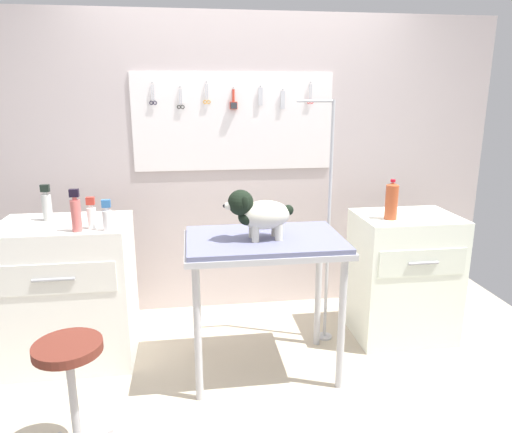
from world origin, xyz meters
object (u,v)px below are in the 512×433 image
(dog, at_px, (258,213))
(soda_bottle, at_px, (392,201))
(grooming_table, at_px, (264,252))
(cabinet_right, at_px, (403,276))
(counter_left, at_px, (69,292))
(conditioner_bottle, at_px, (92,215))
(grooming_arm, at_px, (327,234))
(stool, at_px, (70,366))

(dog, relative_size, soda_bottle, 1.55)
(grooming_table, bearing_deg, cabinet_right, 16.78)
(grooming_table, height_order, cabinet_right, cabinet_right)
(counter_left, bearing_deg, conditioner_bottle, -35.52)
(grooming_arm, relative_size, conditioner_bottle, 8.74)
(stool, distance_m, soda_bottle, 2.16)
(stool, relative_size, conditioner_bottle, 3.13)
(grooming_table, xyz_separation_m, soda_bottle, (0.89, 0.24, 0.24))
(grooming_arm, bearing_deg, stool, -148.03)
(dog, distance_m, counter_left, 1.37)
(grooming_arm, xyz_separation_m, dog, (-0.53, -0.37, 0.26))
(grooming_table, xyz_separation_m, dog, (-0.05, -0.04, 0.26))
(dog, distance_m, conditioner_bottle, 0.99)
(grooming_table, height_order, dog, dog)
(stool, xyz_separation_m, soda_bottle, (1.91, 0.85, 0.54))
(grooming_arm, xyz_separation_m, stool, (-1.50, -0.94, -0.30))
(grooming_arm, xyz_separation_m, counter_left, (-1.72, -0.02, -0.32))
(grooming_table, distance_m, grooming_arm, 0.59)
(grooming_arm, xyz_separation_m, conditioner_bottle, (-1.50, -0.17, 0.23))
(dog, bearing_deg, soda_bottle, 16.61)
(stool, bearing_deg, counter_left, 103.24)
(grooming_arm, distance_m, stool, 1.80)
(grooming_arm, relative_size, dog, 4.02)
(counter_left, distance_m, cabinet_right, 2.29)
(grooming_table, xyz_separation_m, grooming_arm, (0.49, 0.33, -0.00))
(soda_bottle, bearing_deg, stool, -156.07)
(conditioner_bottle, bearing_deg, cabinet_right, 4.28)
(dog, bearing_deg, grooming_arm, 34.83)
(conditioner_bottle, bearing_deg, grooming_table, -9.10)
(counter_left, height_order, conditioner_bottle, conditioner_bottle)
(conditioner_bottle, bearing_deg, counter_left, 144.48)
(counter_left, relative_size, cabinet_right, 1.04)
(counter_left, bearing_deg, grooming_arm, 0.58)
(grooming_table, height_order, stool, grooming_table)
(counter_left, height_order, stool, counter_left)
(cabinet_right, bearing_deg, grooming_table, -163.22)
(grooming_arm, distance_m, dog, 0.70)
(grooming_arm, relative_size, stool, 2.79)
(grooming_arm, bearing_deg, cabinet_right, -1.66)
(cabinet_right, relative_size, soda_bottle, 3.33)
(soda_bottle, bearing_deg, grooming_table, -164.75)
(counter_left, distance_m, stool, 0.95)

